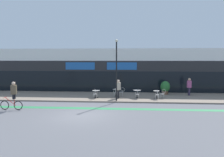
{
  "coord_description": "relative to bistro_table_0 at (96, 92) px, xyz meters",
  "views": [
    {
      "loc": [
        3.17,
        -14.89,
        4.01
      ],
      "look_at": [
        1.65,
        5.24,
        2.13
      ],
      "focal_mm": 35.0,
      "sensor_mm": 36.0,
      "label": 1
    }
  ],
  "objects": [
    {
      "name": "cafe_chair_3_side",
      "position": [
        6.55,
        -0.03,
        0.01
      ],
      "size": [
        0.6,
        0.45,
        0.9
      ],
      "rotation": [
        0.0,
        0.0,
        3.27
      ],
      "color": "#B7B2AD",
      "rests_on": "sidewalk_slab"
    },
    {
      "name": "cyclist_0",
      "position": [
        -5.69,
        -5.22,
        0.65
      ],
      "size": [
        1.83,
        0.49,
        2.21
      ],
      "rotation": [
        0.0,
        0.0,
        3.12
      ],
      "color": "black",
      "rests_on": "ground"
    },
    {
      "name": "bistro_table_1",
      "position": [
        1.92,
        0.84,
        0.0
      ],
      "size": [
        0.67,
        0.67,
        0.72
      ],
      "color": "black",
      "rests_on": "sidewalk_slab"
    },
    {
      "name": "cafe_chair_1_side",
      "position": [
        2.55,
        0.83,
        0.01
      ],
      "size": [
        0.59,
        0.43,
        0.9
      ],
      "rotation": [
        0.0,
        0.0,
        3.06
      ],
      "color": "#B7B2AD",
      "rests_on": "sidewalk_slab"
    },
    {
      "name": "sidewalk_slab",
      "position": [
        0.03,
        0.85,
        -0.57
      ],
      "size": [
        40.0,
        5.5,
        0.12
      ],
      "primitive_type": "cube",
      "color": "gray",
      "rests_on": "ground"
    },
    {
      "name": "pedestrian_near_end",
      "position": [
        2.23,
        -0.31,
        0.57
      ],
      "size": [
        0.47,
        0.47,
        1.82
      ],
      "rotation": [
        0.0,
        0.0,
        3.15
      ],
      "color": "black",
      "rests_on": "sidewalk_slab"
    },
    {
      "name": "lamp_post",
      "position": [
        2.12,
        -1.63,
        2.69
      ],
      "size": [
        0.26,
        0.26,
        5.59
      ],
      "color": "black",
      "rests_on": "sidewalk_slab"
    },
    {
      "name": "bistro_table_2",
      "position": [
        4.06,
        0.1,
        0.04
      ],
      "size": [
        0.77,
        0.77,
        0.77
      ],
      "color": "black",
      "rests_on": "sidewalk_slab"
    },
    {
      "name": "cafe_chair_2_near",
      "position": [
        4.06,
        -0.52,
        0.01
      ],
      "size": [
        0.4,
        0.58,
        0.9
      ],
      "rotation": [
        0.0,
        0.0,
        1.56
      ],
      "color": "#B7B2AD",
      "rests_on": "sidewalk_slab"
    },
    {
      "name": "storefront_facade",
      "position": [
        0.03,
        5.56,
        1.92
      ],
      "size": [
        40.0,
        4.06,
        5.13
      ],
      "color": "silver",
      "rests_on": "ground"
    },
    {
      "name": "cafe_chair_0_near",
      "position": [
        0.01,
        -0.63,
        0.01
      ],
      "size": [
        0.43,
        0.59,
        0.9
      ],
      "rotation": [
        0.0,
        0.0,
        1.66
      ],
      "color": "#B7B2AD",
      "rests_on": "sidewalk_slab"
    },
    {
      "name": "bike_lane_stripe",
      "position": [
        0.03,
        -4.27,
        -0.63
      ],
      "size": [
        36.0,
        0.7,
        0.01
      ],
      "primitive_type": "cube",
      "color": "#2D844C",
      "rests_on": "ground"
    },
    {
      "name": "bistro_table_3",
      "position": [
        5.92,
        -0.04,
        0.01
      ],
      "size": [
        0.62,
        0.62,
        0.75
      ],
      "color": "black",
      "rests_on": "sidewalk_slab"
    },
    {
      "name": "bistro_table_0",
      "position": [
        0.0,
        0.0,
        0.0
      ],
      "size": [
        0.77,
        0.77,
        0.71
      ],
      "color": "black",
      "rests_on": "sidewalk_slab"
    },
    {
      "name": "ground_plane",
      "position": [
        0.03,
        -6.4,
        -0.63
      ],
      "size": [
        120.0,
        120.0,
        0.0
      ],
      "primitive_type": "plane",
      "color": "#5B5B60"
    },
    {
      "name": "cafe_chair_3_near",
      "position": [
        5.92,
        -0.67,
        0.01
      ],
      "size": [
        0.4,
        0.58,
        0.9
      ],
      "rotation": [
        0.0,
        0.0,
        1.56
      ],
      "color": "#B7B2AD",
      "rests_on": "sidewalk_slab"
    },
    {
      "name": "cafe_chair_1_near",
      "position": [
        1.92,
        0.21,
        0.01
      ],
      "size": [
        0.41,
        0.58,
        0.9
      ],
      "rotation": [
        0.0,
        0.0,
        1.54
      ],
      "color": "#B7B2AD",
      "rests_on": "sidewalk_slab"
    },
    {
      "name": "planter_pot",
      "position": [
        7.17,
        2.41,
        0.25
      ],
      "size": [
        1.0,
        1.0,
        1.43
      ],
      "color": "brown",
      "rests_on": "sidewalk_slab"
    },
    {
      "name": "pedestrian_far_end",
      "position": [
        9.57,
        1.93,
        0.57
      ],
      "size": [
        0.54,
        0.54,
        1.82
      ],
      "rotation": [
        0.0,
        0.0,
        0.16
      ],
      "color": "#382D47",
      "rests_on": "sidewalk_slab"
    }
  ]
}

